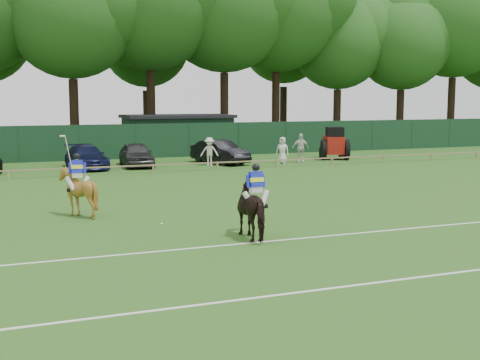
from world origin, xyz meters
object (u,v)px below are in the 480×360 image
horse_chestnut (78,192)px  tractor (334,144)px  estate_black (220,152)px  horse_dark (256,209)px  sedan_navy (86,157)px  spectator_mid (300,148)px  spectator_right (282,150)px  polo_ball (162,224)px  utility_shed (178,134)px  spectator_left (209,152)px  hatch_grey (136,154)px

horse_chestnut → tractor: (20.09, 15.90, 0.17)m
estate_black → tractor: size_ratio=1.47×
horse_dark → tractor: bearing=-125.2°
horse_chestnut → sedan_navy: horse_chestnut is taller
spectator_mid → spectator_right: spectator_mid is taller
polo_ball → utility_shed: bearing=72.6°
horse_dark → polo_ball: horse_dark is taller
spectator_left → utility_shed: bearing=109.2°
spectator_left → utility_shed: 9.50m
spectator_left → sedan_navy: bearing=-165.6°
estate_black → spectator_right: size_ratio=2.66×
horse_chestnut → hatch_grey: 17.27m
polo_ball → sedan_navy: bearing=89.2°
estate_black → utility_shed: 8.61m
horse_chestnut → spectator_left: size_ratio=1.01×
utility_shed → hatch_grey: bearing=-121.9°
horse_chestnut → horse_dark: bearing=139.6°
horse_chestnut → tractor: bearing=-130.8°
sedan_navy → hatch_grey: hatch_grey is taller
horse_dark → hatch_grey: horse_dark is taller
sedan_navy → estate_black: estate_black is taller
horse_chestnut → spectator_left: 18.31m
horse_chestnut → spectator_right: bearing=-125.8°
hatch_grey → tractor: tractor is taller
tractor → polo_ball: bearing=-112.4°
tractor → horse_chestnut: bearing=-120.6°
horse_dark → spectator_right: bearing=-117.6°
horse_chestnut → spectator_mid: bearing=-128.0°
sedan_navy → estate_black: bearing=-6.3°
spectator_mid → tractor: size_ratio=0.61×
horse_chestnut → estate_black: size_ratio=0.39×
sedan_navy → spectator_left: 7.77m
estate_black → utility_shed: utility_shed is taller
sedan_navy → estate_black: size_ratio=1.04×
hatch_grey → utility_shed: size_ratio=0.54×
spectator_left → tractor: (9.70, 0.82, 0.18)m
spectator_left → estate_black: bearing=63.0°
hatch_grey → utility_shed: bearing=62.0°
polo_ball → utility_shed: 28.65m
sedan_navy → polo_ball: 19.02m
polo_ball → spectator_right: bearing=53.2°
horse_chestnut → utility_shed: utility_shed is taller
horse_dark → spectator_mid: size_ratio=1.11×
spectator_left → utility_shed: utility_shed is taller
spectator_mid → spectator_left: bearing=-168.5°
hatch_grey → spectator_right: size_ratio=2.56×
utility_shed → tractor: size_ratio=2.62×
sedan_navy → spectator_mid: 14.17m
estate_black → spectator_left: (-1.06, -0.89, 0.13)m
hatch_grey → spectator_left: 4.69m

